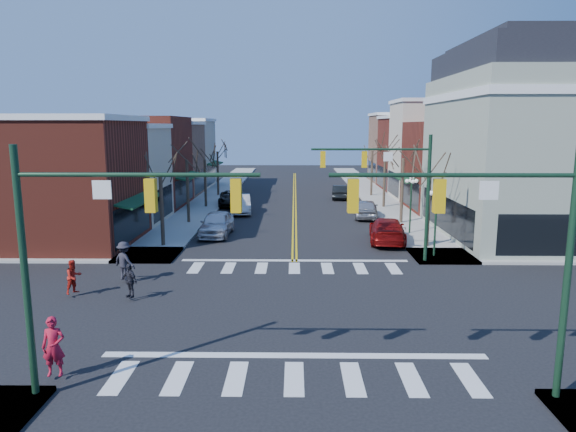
{
  "coord_description": "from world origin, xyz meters",
  "views": [
    {
      "loc": [
        0.0,
        -20.88,
        7.69
      ],
      "look_at": [
        -0.36,
        6.74,
        2.8
      ],
      "focal_mm": 32.0,
      "sensor_mm": 36.0,
      "label": 1
    }
  ],
  "objects_px": {
    "pedestrian_dark_a": "(130,281)",
    "car_left_far": "(232,198)",
    "car_right_near": "(387,230)",
    "car_right_mid": "(366,209)",
    "lamppost_corner": "(436,208)",
    "pedestrian_red_b": "(74,277)",
    "pedestrian_dark_b": "(124,261)",
    "lamppost_midblock": "(411,194)",
    "pedestrian_red_a": "(54,347)",
    "car_left_mid": "(240,204)",
    "car_left_near": "(216,224)",
    "victorian_corner": "(537,141)",
    "car_right_far": "(340,192)"
  },
  "relations": [
    {
      "from": "lamppost_midblock",
      "to": "victorian_corner",
      "type": "bearing_deg",
      "value": -3.45
    },
    {
      "from": "car_left_near",
      "to": "car_left_mid",
      "type": "bearing_deg",
      "value": 87.45
    },
    {
      "from": "car_left_near",
      "to": "pedestrian_dark_b",
      "type": "bearing_deg",
      "value": -102.88
    },
    {
      "from": "pedestrian_dark_b",
      "to": "car_left_mid",
      "type": "bearing_deg",
      "value": -71.17
    },
    {
      "from": "victorian_corner",
      "to": "pedestrian_red_a",
      "type": "bearing_deg",
      "value": -138.76
    },
    {
      "from": "car_left_far",
      "to": "pedestrian_red_b",
      "type": "relative_size",
      "value": 3.36
    },
    {
      "from": "lamppost_midblock",
      "to": "pedestrian_dark_a",
      "type": "xyz_separation_m",
      "value": [
        -15.5,
        -14.12,
        -2.05
      ]
    },
    {
      "from": "car_right_far",
      "to": "car_right_mid",
      "type": "bearing_deg",
      "value": 101.38
    },
    {
      "from": "car_left_near",
      "to": "car_left_far",
      "type": "distance_m",
      "value": 13.65
    },
    {
      "from": "lamppost_corner",
      "to": "pedestrian_red_b",
      "type": "distance_m",
      "value": 19.65
    },
    {
      "from": "car_left_mid",
      "to": "car_right_near",
      "type": "distance_m",
      "value": 15.72
    },
    {
      "from": "victorian_corner",
      "to": "car_right_near",
      "type": "bearing_deg",
      "value": -169.8
    },
    {
      "from": "pedestrian_red_b",
      "to": "car_right_mid",
      "type": "bearing_deg",
      "value": -4.56
    },
    {
      "from": "lamppost_midblock",
      "to": "pedestrian_red_b",
      "type": "height_order",
      "value": "lamppost_midblock"
    },
    {
      "from": "lamppost_corner",
      "to": "lamppost_midblock",
      "type": "xyz_separation_m",
      "value": [
        0.0,
        6.5,
        0.0
      ]
    },
    {
      "from": "car_left_mid",
      "to": "pedestrian_dark_a",
      "type": "distance_m",
      "value": 23.15
    },
    {
      "from": "car_right_far",
      "to": "pedestrian_red_a",
      "type": "relative_size",
      "value": 2.36
    },
    {
      "from": "car_right_near",
      "to": "car_right_mid",
      "type": "bearing_deg",
      "value": -81.93
    },
    {
      "from": "pedestrian_dark_a",
      "to": "car_left_far",
      "type": "bearing_deg",
      "value": 122.89
    },
    {
      "from": "car_right_near",
      "to": "victorian_corner",
      "type": "bearing_deg",
      "value": -162.66
    },
    {
      "from": "car_left_near",
      "to": "car_left_mid",
      "type": "distance_m",
      "value": 9.38
    },
    {
      "from": "lamppost_midblock",
      "to": "car_right_near",
      "type": "height_order",
      "value": "lamppost_midblock"
    },
    {
      "from": "lamppost_midblock",
      "to": "car_left_near",
      "type": "bearing_deg",
      "value": -178.1
    },
    {
      "from": "victorian_corner",
      "to": "car_left_near",
      "type": "relative_size",
      "value": 2.83
    },
    {
      "from": "car_left_mid",
      "to": "victorian_corner",
      "type": "bearing_deg",
      "value": -31.04
    },
    {
      "from": "pedestrian_red_a",
      "to": "pedestrian_dark_a",
      "type": "distance_m",
      "value": 7.25
    },
    {
      "from": "lamppost_corner",
      "to": "car_left_far",
      "type": "distance_m",
      "value": 24.43
    },
    {
      "from": "lamppost_corner",
      "to": "pedestrian_dark_b",
      "type": "bearing_deg",
      "value": -163.28
    },
    {
      "from": "lamppost_corner",
      "to": "car_left_far",
      "type": "relative_size",
      "value": 0.82
    },
    {
      "from": "lamppost_corner",
      "to": "car_left_far",
      "type": "xyz_separation_m",
      "value": [
        -14.29,
        19.68,
        -2.23
      ]
    },
    {
      "from": "victorian_corner",
      "to": "car_right_near",
      "type": "xyz_separation_m",
      "value": [
        -10.33,
        -1.86,
        -5.84
      ]
    },
    {
      "from": "car_right_mid",
      "to": "pedestrian_red_a",
      "type": "height_order",
      "value": "pedestrian_red_a"
    },
    {
      "from": "lamppost_corner",
      "to": "pedestrian_dark_b",
      "type": "distance_m",
      "value": 17.42
    },
    {
      "from": "pedestrian_dark_a",
      "to": "pedestrian_dark_b",
      "type": "relative_size",
      "value": 0.79
    },
    {
      "from": "car_right_far",
      "to": "pedestrian_dark_a",
      "type": "relative_size",
      "value": 2.88
    },
    {
      "from": "lamppost_midblock",
      "to": "car_right_mid",
      "type": "xyz_separation_m",
      "value": [
        -2.18,
        6.67,
        -2.16
      ]
    },
    {
      "from": "car_left_near",
      "to": "lamppost_midblock",
      "type": "bearing_deg",
      "value": 3.68
    },
    {
      "from": "pedestrian_dark_b",
      "to": "car_right_far",
      "type": "bearing_deg",
      "value": -85.13
    },
    {
      "from": "lamppost_corner",
      "to": "car_left_mid",
      "type": "bearing_deg",
      "value": 130.18
    },
    {
      "from": "pedestrian_dark_a",
      "to": "pedestrian_dark_b",
      "type": "height_order",
      "value": "pedestrian_dark_b"
    },
    {
      "from": "pedestrian_red_a",
      "to": "pedestrian_red_b",
      "type": "bearing_deg",
      "value": 102.9
    },
    {
      "from": "lamppost_corner",
      "to": "pedestrian_dark_b",
      "type": "relative_size",
      "value": 2.25
    },
    {
      "from": "car_left_near",
      "to": "pedestrian_red_a",
      "type": "relative_size",
      "value": 2.71
    },
    {
      "from": "pedestrian_red_a",
      "to": "pedestrian_dark_a",
      "type": "relative_size",
      "value": 1.22
    },
    {
      "from": "car_right_near",
      "to": "car_right_mid",
      "type": "xyz_separation_m",
      "value": [
        -0.15,
        9.02,
        -0.02
      ]
    },
    {
      "from": "pedestrian_red_a",
      "to": "pedestrian_dark_b",
      "type": "distance_m",
      "value": 9.94
    },
    {
      "from": "lamppost_midblock",
      "to": "pedestrian_red_a",
      "type": "distance_m",
      "value": 26.46
    },
    {
      "from": "car_right_far",
      "to": "lamppost_midblock",
      "type": "bearing_deg",
      "value": 105.9
    },
    {
      "from": "car_left_far",
      "to": "pedestrian_red_b",
      "type": "height_order",
      "value": "pedestrian_red_b"
    },
    {
      "from": "car_left_near",
      "to": "pedestrian_dark_a",
      "type": "relative_size",
      "value": 3.31
    }
  ]
}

